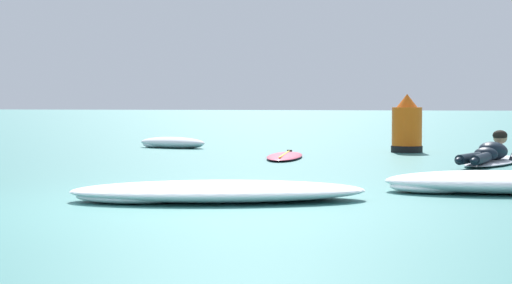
{
  "coord_description": "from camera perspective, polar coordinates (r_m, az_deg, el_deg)",
  "views": [
    {
      "loc": [
        2.29,
        -7.61,
        0.96
      ],
      "look_at": [
        -0.01,
        3.89,
        0.4
      ],
      "focal_mm": 63.63,
      "sensor_mm": 36.0,
      "label": 1
    }
  ],
  "objects": [
    {
      "name": "surfer_far",
      "position": [
        13.64,
        14.54,
        -0.82
      ],
      "size": [
        1.2,
        2.48,
        0.54
      ],
      "color": "silver",
      "rests_on": "ground"
    },
    {
      "name": "ground_plane",
      "position": [
        17.79,
        3.89,
        -0.38
      ],
      "size": [
        120.0,
        120.0,
        0.0
      ],
      "primitive_type": "plane",
      "color": "#387A75"
    },
    {
      "name": "channel_marker_buoy",
      "position": [
        16.49,
        9.46,
        0.81
      ],
      "size": [
        0.57,
        0.57,
        1.05
      ],
      "color": "#EA5B0F",
      "rests_on": "ground"
    },
    {
      "name": "whitewater_back",
      "position": [
        9.61,
        14.92,
        -2.47
      ],
      "size": [
        2.36,
        1.22,
        0.22
      ],
      "color": "white",
      "rests_on": "ground"
    },
    {
      "name": "whitewater_front",
      "position": [
        17.8,
        -5.27,
        -0.05
      ],
      "size": [
        1.57,
        1.0,
        0.22
      ],
      "color": "white",
      "rests_on": "ground"
    },
    {
      "name": "drifting_surfboard",
      "position": [
        14.7,
        1.83,
        -0.89
      ],
      "size": [
        0.71,
        2.21,
        0.16
      ],
      "color": "#E54C66",
      "rests_on": "ground"
    },
    {
      "name": "whitewater_mid_left",
      "position": [
        8.54,
        -2.34,
        -3.13
      ],
      "size": [
        2.96,
        1.71,
        0.19
      ],
      "color": "white",
      "rests_on": "ground"
    }
  ]
}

